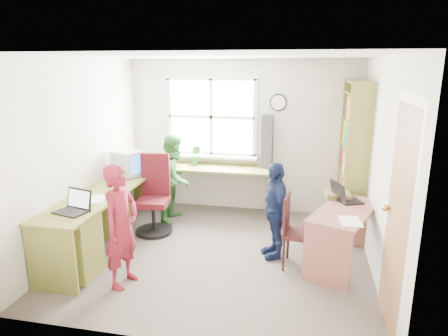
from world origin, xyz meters
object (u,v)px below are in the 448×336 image
swivel_chair (154,199)px  person_navy (275,210)px  wooden_chair (295,229)px  right_desk (344,225)px  crt_monitor (128,163)px  cd_tower (267,141)px  bookshelf (353,161)px  laptop_left (75,206)px  potted_plant (195,155)px  person_red (121,226)px  laptop_right (344,196)px  person_green (175,178)px  l_desk (111,220)px

swivel_chair → person_navy: bearing=-20.4°
wooden_chair → person_navy: size_ratio=0.72×
right_desk → person_navy: person_navy is taller
crt_monitor → cd_tower: bearing=44.1°
wooden_chair → bookshelf: bearing=67.1°
laptop_left → potted_plant: 2.38m
right_desk → potted_plant: size_ratio=4.00×
wooden_chair → person_red: person_red is taller
laptop_right → person_green: (-2.38, 0.66, -0.09)m
swivel_chair → bookshelf: bearing=7.7°
swivel_chair → person_green: 0.54m
l_desk → bookshelf: size_ratio=1.40×
crt_monitor → laptop_right: (2.97, -0.32, -0.19)m
bookshelf → crt_monitor: size_ratio=4.55×
laptop_right → cd_tower: bearing=18.9°
person_green → l_desk: bearing=164.6°
swivel_chair → cd_tower: size_ratio=1.33×
laptop_right → cd_tower: cd_tower is taller
wooden_chair → laptop_left: (-2.37, -0.66, 0.34)m
l_desk → right_desk: size_ratio=2.25×
l_desk → person_red: size_ratio=2.23×
person_green → bookshelf: bearing=-84.1°
person_red → person_navy: person_red is taller
wooden_chair → crt_monitor: size_ratio=1.86×
person_navy → wooden_chair: bearing=28.1°
cd_tower → potted_plant: bearing=-172.8°
swivel_chair → wooden_chair: size_ratio=1.28×
right_desk → bookshelf: (0.17, 1.15, 0.50)m
swivel_chair → laptop_right: (2.53, -0.18, 0.27)m
wooden_chair → swivel_chair: bearing=168.2°
swivel_chair → crt_monitor: (-0.43, 0.14, 0.46)m
laptop_left → potted_plant: potted_plant is taller
crt_monitor → cd_tower: (1.90, 0.87, 0.23)m
person_green → crt_monitor: bearing=122.1°
swivel_chair → crt_monitor: bearing=155.6°
crt_monitor → swivel_chair: bearing=1.2°
person_red → person_green: 1.90m
crt_monitor → laptop_left: crt_monitor is taller
cd_tower → person_navy: bearing=-76.4°
right_desk → laptop_left: size_ratio=3.27×
bookshelf → laptop_right: 0.90m
crt_monitor → wooden_chair: bearing=1.3°
l_desk → laptop_left: laptop_left is taller
l_desk → bookshelf: bookshelf is taller
swivel_chair → person_green: (0.15, 0.48, 0.18)m
l_desk → laptop_left: (-0.15, -0.51, 0.35)m
crt_monitor → laptop_right: 2.99m
l_desk → laptop_left: 0.63m
cd_tower → person_green: bearing=-154.2°
right_desk → laptop_left: laptop_left is taller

